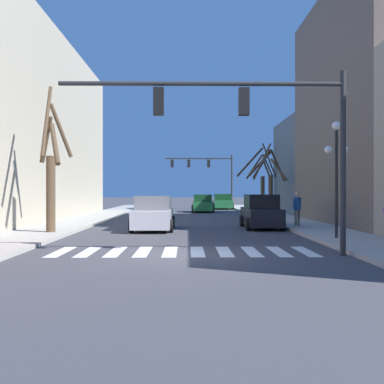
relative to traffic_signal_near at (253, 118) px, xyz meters
name	(u,v)px	position (x,y,z in m)	size (l,w,h in m)	color
ground_plane	(184,255)	(-2.15, 0.20, -4.26)	(240.00, 240.00, 0.00)	#424247
building_row_left	(2,129)	(-13.23, 13.38, 1.47)	(6.00, 35.50, 12.31)	#934C3D
building_row_right	(384,127)	(8.93, 11.11, 1.31)	(6.00, 33.36, 13.68)	tan
crosswalk_stripes	(184,252)	(-2.15, 1.00, -4.26)	(8.55, 2.60, 0.01)	white
traffic_signal_near	(253,118)	(0.00, 0.00, 0.00)	(8.87, 0.28, 5.72)	#2D2D2D
traffic_signal_far	(206,169)	(0.04, 34.67, 0.15)	(7.27, 0.28, 5.91)	#2D2D2D
street_lamp_right_corner	(336,156)	(3.88, 3.87, -0.85)	(0.95, 0.36, 4.63)	black
car_parked_right_far	(202,204)	(-0.60, 28.48, -3.48)	(2.05, 4.41, 1.66)	#236B38
car_parked_left_far	(222,202)	(1.82, 35.43, -3.48)	(2.20, 4.54, 1.66)	#236B38
car_parked_right_mid	(148,203)	(-6.13, 32.47, -3.53)	(2.17, 4.79, 1.54)	black
car_driving_away_lane	(261,213)	(1.93, 10.17, -3.42)	(1.97, 4.25, 1.82)	black
car_driving_toward_lane	(153,214)	(-3.78, 9.14, -3.44)	(2.12, 4.54, 1.76)	silver
pedestrian_on_left_sidewalk	(297,206)	(3.82, 9.94, -3.04)	(0.61, 0.62, 1.80)	#7A705B
street_tree_right_far	(51,170)	(-8.18, 6.46, -1.32)	(1.65, 2.42, 6.59)	brown
street_tree_left_far	(261,180)	(4.56, 26.21, -1.31)	(3.71, 1.86, 6.13)	#473828
street_tree_right_near	(270,181)	(4.28, 20.49, -1.46)	(3.20, 2.24, 5.53)	#473828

